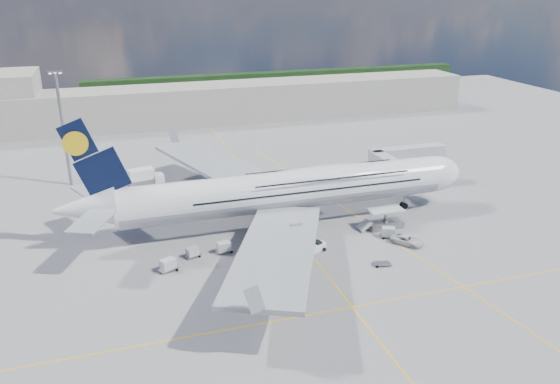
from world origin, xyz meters
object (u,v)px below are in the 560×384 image
object	(u,v)px
dolly_row_a	(224,247)
catering_truck_inner	(253,180)
dolly_nose_near	(382,263)
cone_tail	(132,241)
jet_bridge	(400,158)
service_van	(407,240)
cone_nose	(405,197)
baggage_tug	(318,246)
cone_wing_left_inner	(229,191)
dolly_row_b	(193,252)
cone_wing_right_outer	(260,288)
crew_van	(386,224)
dolly_nose_far	(388,232)
light_mast	(63,128)
crew_loader	(385,218)
crew_tug	(284,265)
airliner	(288,190)
dolly_back	(168,265)
catering_truck_outer	(145,179)
crew_nose	(394,194)
cargo_loader	(384,221)
cone_wing_right_inner	(291,256)
dolly_row_c	(258,279)

from	to	relation	value
dolly_row_a	catering_truck_inner	size ratio (longest dim) A/B	0.45
dolly_nose_near	cone_tail	bearing A→B (deg)	165.82
catering_truck_inner	jet_bridge	bearing A→B (deg)	-28.49
service_van	cone_nose	world-z (taller)	service_van
jet_bridge	baggage_tug	bearing A→B (deg)	-140.60
cone_nose	cone_wing_left_inner	bearing A→B (deg)	157.11
dolly_row_b	cone_wing_right_outer	size ratio (longest dim) A/B	4.86
catering_truck_inner	cone_nose	world-z (taller)	catering_truck_inner
crew_van	cone_wing_left_inner	bearing A→B (deg)	3.38
dolly_nose_far	light_mast	bearing A→B (deg)	160.88
catering_truck_inner	cone_nose	size ratio (longest dim) A/B	14.49
crew_loader	cone_tail	xyz separation A→B (m)	(-46.76, 5.34, -0.58)
crew_tug	service_van	bearing A→B (deg)	14.28
cone_wing_left_inner	airliner	bearing A→B (deg)	-70.06
dolly_nose_near	crew_tug	distance (m)	16.09
dolly_row_b	dolly_nose_far	size ratio (longest dim) A/B	0.88
dolly_nose_near	cone_nose	bearing A→B (deg)	68.17
dolly_back	catering_truck_outer	distance (m)	39.10
crew_nose	dolly_back	bearing A→B (deg)	178.62
catering_truck_outer	jet_bridge	bearing A→B (deg)	-28.13
cargo_loader	service_van	xyz separation A→B (m)	(0.54, -7.57, -0.47)
dolly_back	cone_wing_right_outer	distance (m)	15.91
service_van	light_mast	bearing A→B (deg)	100.78
cone_tail	crew_van	bearing A→B (deg)	-9.98
light_mast	cone_nose	xyz separation A→B (m)	(68.11, -30.03, -12.97)
cone_wing_right_inner	light_mast	bearing A→B (deg)	126.90
airliner	cone_tail	xyz separation A→B (m)	(-28.74, 0.54, -6.61)
dolly_back	light_mast	bearing A→B (deg)	82.35
cone_nose	baggage_tug	bearing A→B (deg)	-147.02
dolly_nose_near	service_van	xyz separation A→B (m)	(7.68, 5.55, 0.46)
crew_van	cone_wing_right_inner	xyz separation A→B (m)	(-20.75, -5.93, -0.50)
dolly_row_c	cone_wing_right_outer	xyz separation A→B (m)	(-0.04, -1.33, -0.87)
dolly_nose_near	cone_wing_right_outer	world-z (taller)	cone_wing_right_outer
airliner	catering_truck_outer	bearing A→B (deg)	131.48
cone_wing_right_outer	crew_van	bearing A→B (deg)	26.54
crew_tug	cone_wing_right_outer	xyz separation A→B (m)	(-5.14, -4.47, -0.67)
jet_bridge	dolly_back	distance (m)	58.25
dolly_row_c	crew_nose	distance (m)	45.49
cone_wing_left_inner	jet_bridge	bearing A→B (deg)	-13.50
dolly_row_b	catering_truck_inner	bearing A→B (deg)	37.18
crew_tug	cone_nose	bearing A→B (deg)	41.10
dolly_nose_near	service_van	world-z (taller)	service_van
crew_loader	cone_wing_right_outer	distance (m)	34.00
jet_bridge	crew_nose	world-z (taller)	jet_bridge
cone_tail	dolly_back	bearing A→B (deg)	-68.10
crew_tug	dolly_back	bearing A→B (deg)	170.62
dolly_back	cone_wing_right_inner	size ratio (longest dim) A/B	5.66
dolly_back	cone_tail	distance (m)	13.14
catering_truck_outer	cone_nose	world-z (taller)	catering_truck_outer
airliner	cargo_loader	size ratio (longest dim) A/B	9.28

